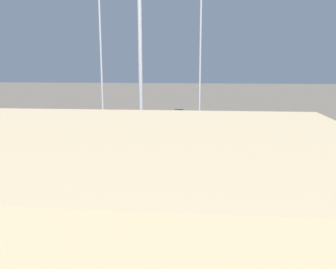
% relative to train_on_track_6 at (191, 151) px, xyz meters
% --- Properties ---
extents(ground_plane, '(400.00, 400.00, 0.00)m').
position_rel_train_on_track_6_xyz_m(ground_plane, '(4.61, -10.00, -2.02)').
color(ground_plane, '#60594F').
extents(track_bed_0, '(140.00, 2.80, 0.12)m').
position_rel_train_on_track_6_xyz_m(track_bed_0, '(4.61, -30.00, -1.96)').
color(track_bed_0, '#4C443D').
rests_on(track_bed_0, ground_plane).
extents(track_bed_1, '(140.00, 2.80, 0.12)m').
position_rel_train_on_track_6_xyz_m(track_bed_1, '(4.61, -25.00, -1.96)').
color(track_bed_1, '#4C443D').
rests_on(track_bed_1, ground_plane).
extents(track_bed_2, '(140.00, 2.80, 0.12)m').
position_rel_train_on_track_6_xyz_m(track_bed_2, '(4.61, -20.00, -1.96)').
color(track_bed_2, '#4C443D').
rests_on(track_bed_2, ground_plane).
extents(track_bed_3, '(140.00, 2.80, 0.12)m').
position_rel_train_on_track_6_xyz_m(track_bed_3, '(4.61, -15.00, -1.96)').
color(track_bed_3, '#4C443D').
rests_on(track_bed_3, ground_plane).
extents(track_bed_4, '(140.00, 2.80, 0.12)m').
position_rel_train_on_track_6_xyz_m(track_bed_4, '(4.61, -10.00, -1.96)').
color(track_bed_4, '#4C443D').
rests_on(track_bed_4, ground_plane).
extents(track_bed_5, '(140.00, 2.80, 0.12)m').
position_rel_train_on_track_6_xyz_m(track_bed_5, '(4.61, -5.00, -1.96)').
color(track_bed_5, '#4C443D').
rests_on(track_bed_5, ground_plane).
extents(track_bed_6, '(140.00, 2.80, 0.12)m').
position_rel_train_on_track_6_xyz_m(track_bed_6, '(4.61, 0.00, -1.96)').
color(track_bed_6, '#3D3833').
rests_on(track_bed_6, ground_plane).
extents(track_bed_7, '(140.00, 2.80, 0.12)m').
position_rel_train_on_track_6_xyz_m(track_bed_7, '(4.61, 5.00, -1.96)').
color(track_bed_7, '#3D3833').
rests_on(track_bed_7, ground_plane).
extents(track_bed_8, '(140.00, 2.80, 0.12)m').
position_rel_train_on_track_6_xyz_m(track_bed_8, '(4.61, 10.00, -1.96)').
color(track_bed_8, '#4C443D').
rests_on(track_bed_8, ground_plane).
extents(train_on_track_6, '(119.80, 3.00, 3.80)m').
position_rel_train_on_track_6_xyz_m(train_on_track_6, '(0.00, 0.00, 0.00)').
color(train_on_track_6, '#A8AAB2').
rests_on(train_on_track_6, ground_plane).
extents(train_on_track_7, '(10.00, 3.00, 5.00)m').
position_rel_train_on_track_6_xyz_m(train_on_track_7, '(18.64, 5.00, 0.14)').
color(train_on_track_7, gold).
rests_on(train_on_track_7, ground_plane).
extents(train_on_track_3, '(47.20, 3.06, 3.80)m').
position_rel_train_on_track_6_xyz_m(train_on_track_3, '(5.35, -15.00, -0.00)').
color(train_on_track_3, '#A8AAB2').
rests_on(train_on_track_3, ground_plane).
extents(light_mast_0, '(2.80, 0.70, 29.64)m').
position_rel_train_on_track_6_xyz_m(light_mast_0, '(21.58, -32.44, 16.64)').
color(light_mast_0, '#9EA0A5').
rests_on(light_mast_0, ground_plane).
extents(light_mast_1, '(2.80, 0.70, 26.93)m').
position_rel_train_on_track_6_xyz_m(light_mast_1, '(5.07, 12.33, 15.16)').
color(light_mast_1, '#9EA0A5').
rests_on(light_mast_1, ground_plane).
extents(light_mast_2, '(2.80, 0.70, 32.04)m').
position_rel_train_on_track_6_xyz_m(light_mast_2, '(-0.85, -33.00, 17.92)').
color(light_mast_2, '#9EA0A5').
rests_on(light_mast_2, ground_plane).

